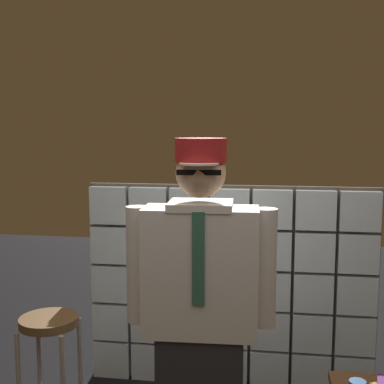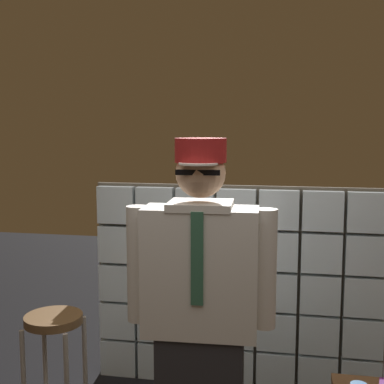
{
  "view_description": "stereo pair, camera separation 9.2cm",
  "coord_description": "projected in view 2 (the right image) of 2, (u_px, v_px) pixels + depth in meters",
  "views": [
    {
      "loc": [
        0.26,
        -2.07,
        1.85
      ],
      "look_at": [
        -0.09,
        0.28,
        1.54
      ],
      "focal_mm": 48.21,
      "sensor_mm": 36.0,
      "label": 1
    },
    {
      "loc": [
        0.35,
        -2.06,
        1.85
      ],
      "look_at": [
        -0.09,
        0.28,
        1.54
      ],
      "focal_mm": 48.21,
      "sensor_mm": 36.0,
      "label": 2
    }
  ],
  "objects": [
    {
      "name": "glass_block_wall",
      "position": [
        236.0,
        289.0,
        3.62
      ],
      "size": [
        2.04,
        0.1,
        1.46
      ],
      "color": "silver",
      "rests_on": "ground"
    },
    {
      "name": "standing_person",
      "position": [
        200.0,
        319.0,
        2.46
      ],
      "size": [
        0.72,
        0.31,
        1.79
      ],
      "rotation": [
        0.0,
        0.0,
        0.05
      ],
      "color": "#28282D",
      "rests_on": "ground"
    },
    {
      "name": "bar_stool",
      "position": [
        54.0,
        346.0,
        3.05
      ],
      "size": [
        0.34,
        0.34,
        0.74
      ],
      "color": "brown",
      "rests_on": "ground"
    }
  ]
}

